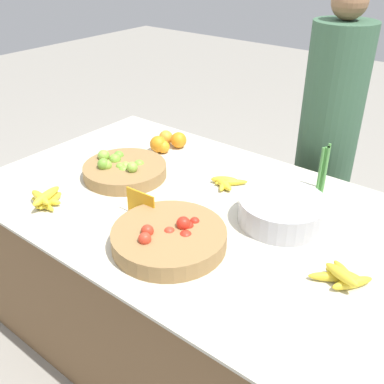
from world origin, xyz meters
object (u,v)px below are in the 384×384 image
at_px(lime_bowl, 124,170).
at_px(vendor_person, 325,156).
at_px(metal_bowl, 282,210).
at_px(price_sign, 141,204).
at_px(tomato_basket, 169,238).

height_order(lime_bowl, vendor_person, vendor_person).
bearing_deg(metal_bowl, price_sign, -145.03).
bearing_deg(tomato_basket, vendor_person, 85.70).
xyz_separation_m(tomato_basket, vendor_person, (0.08, 1.12, -0.08)).
relative_size(lime_bowl, price_sign, 2.74).
xyz_separation_m(metal_bowl, price_sign, (-0.44, -0.31, 0.01)).
bearing_deg(lime_bowl, tomato_basket, -28.21).
height_order(tomato_basket, vendor_person, vendor_person).
distance_m(metal_bowl, vendor_person, 0.76).
distance_m(metal_bowl, price_sign, 0.53).
bearing_deg(lime_bowl, vendor_person, 55.54).
xyz_separation_m(price_sign, vendor_person, (0.29, 1.05, -0.10)).
bearing_deg(tomato_basket, price_sign, 160.34).
relative_size(price_sign, vendor_person, 0.09).
xyz_separation_m(metal_bowl, vendor_person, (-0.15, 0.74, -0.09)).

